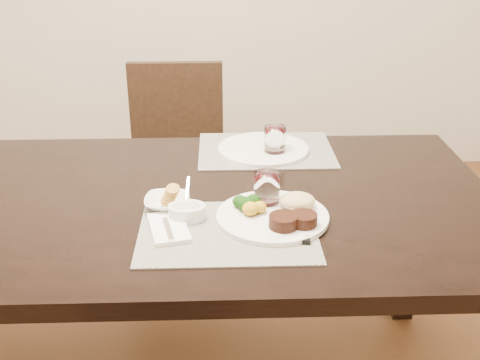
{
  "coord_description": "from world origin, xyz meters",
  "views": [
    {
      "loc": [
        0.2,
        -1.57,
        1.52
      ],
      "look_at": [
        0.25,
        -0.03,
        0.82
      ],
      "focal_mm": 45.0,
      "sensor_mm": 36.0,
      "label": 1
    }
  ],
  "objects_px": {
    "wine_glass_near": "(267,191)",
    "far_plate": "(263,149)",
    "cracker_bowl": "(167,202)",
    "dinner_plate": "(278,214)",
    "chair_far": "(177,156)",
    "steak_knife": "(305,228)"
  },
  "relations": [
    {
      "from": "dinner_plate",
      "to": "far_plate",
      "type": "xyz_separation_m",
      "value": [
        -0.0,
        0.49,
        -0.01
      ]
    },
    {
      "from": "chair_far",
      "to": "cracker_bowl",
      "type": "bearing_deg",
      "value": -87.39
    },
    {
      "from": "cracker_bowl",
      "to": "far_plate",
      "type": "height_order",
      "value": "cracker_bowl"
    },
    {
      "from": "steak_knife",
      "to": "cracker_bowl",
      "type": "height_order",
      "value": "cracker_bowl"
    },
    {
      "from": "steak_knife",
      "to": "far_plate",
      "type": "height_order",
      "value": "far_plate"
    },
    {
      "from": "dinner_plate",
      "to": "steak_knife",
      "type": "relative_size",
      "value": 1.26
    },
    {
      "from": "steak_knife",
      "to": "cracker_bowl",
      "type": "relative_size",
      "value": 1.83
    },
    {
      "from": "chair_far",
      "to": "cracker_bowl",
      "type": "height_order",
      "value": "chair_far"
    },
    {
      "from": "dinner_plate",
      "to": "wine_glass_near",
      "type": "relative_size",
      "value": 3.02
    },
    {
      "from": "cracker_bowl",
      "to": "wine_glass_near",
      "type": "relative_size",
      "value": 1.3
    },
    {
      "from": "dinner_plate",
      "to": "steak_knife",
      "type": "xyz_separation_m",
      "value": [
        0.06,
        -0.06,
        -0.01
      ]
    },
    {
      "from": "chair_far",
      "to": "wine_glass_near",
      "type": "relative_size",
      "value": 8.97
    },
    {
      "from": "dinner_plate",
      "to": "wine_glass_near",
      "type": "height_order",
      "value": "wine_glass_near"
    },
    {
      "from": "dinner_plate",
      "to": "wine_glass_near",
      "type": "distance_m",
      "value": 0.09
    },
    {
      "from": "wine_glass_near",
      "to": "far_plate",
      "type": "relative_size",
      "value": 0.32
    },
    {
      "from": "wine_glass_near",
      "to": "chair_far",
      "type": "bearing_deg",
      "value": 107.92
    },
    {
      "from": "chair_far",
      "to": "wine_glass_near",
      "type": "height_order",
      "value": "chair_far"
    },
    {
      "from": "cracker_bowl",
      "to": "far_plate",
      "type": "xyz_separation_m",
      "value": [
        0.3,
        0.41,
        -0.01
      ]
    },
    {
      "from": "wine_glass_near",
      "to": "far_plate",
      "type": "distance_m",
      "value": 0.42
    },
    {
      "from": "chair_far",
      "to": "steak_knife",
      "type": "bearing_deg",
      "value": -70.13
    },
    {
      "from": "dinner_plate",
      "to": "far_plate",
      "type": "relative_size",
      "value": 0.98
    },
    {
      "from": "chair_far",
      "to": "cracker_bowl",
      "type": "xyz_separation_m",
      "value": [
        0.05,
        -1.0,
        0.27
      ]
    }
  ]
}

